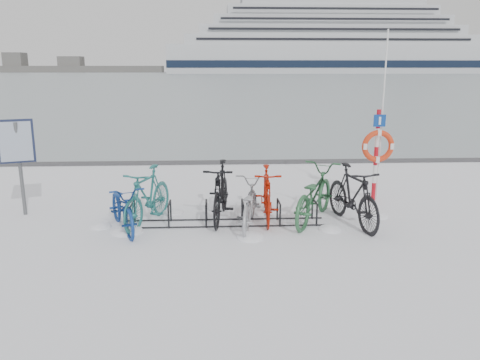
{
  "coord_description": "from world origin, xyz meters",
  "views": [
    {
      "loc": [
        -0.12,
        -8.84,
        3.04
      ],
      "look_at": [
        0.34,
        0.6,
        0.75
      ],
      "focal_mm": 35.0,
      "sensor_mm": 36.0,
      "label": 1
    }
  ],
  "objects_px": {
    "bike_rack": "(224,215)",
    "info_board": "(17,147)",
    "cruise_ferry": "(326,44)",
    "lifebuoy_station": "(378,146)"
  },
  "relations": [
    {
      "from": "info_board",
      "to": "cruise_ferry",
      "type": "bearing_deg",
      "value": 56.59
    },
    {
      "from": "lifebuoy_station",
      "to": "bike_rack",
      "type": "bearing_deg",
      "value": -157.46
    },
    {
      "from": "info_board",
      "to": "lifebuoy_station",
      "type": "relative_size",
      "value": 0.52
    },
    {
      "from": "info_board",
      "to": "lifebuoy_station",
      "type": "xyz_separation_m",
      "value": [
        7.71,
        0.67,
        -0.16
      ]
    },
    {
      "from": "cruise_ferry",
      "to": "lifebuoy_station",
      "type": "bearing_deg",
      "value": -102.55
    },
    {
      "from": "info_board",
      "to": "cruise_ferry",
      "type": "relative_size",
      "value": 0.01
    },
    {
      "from": "cruise_ferry",
      "to": "bike_rack",
      "type": "bearing_deg",
      "value": -103.37
    },
    {
      "from": "lifebuoy_station",
      "to": "info_board",
      "type": "bearing_deg",
      "value": -175.04
    },
    {
      "from": "bike_rack",
      "to": "info_board",
      "type": "relative_size",
      "value": 1.99
    },
    {
      "from": "cruise_ferry",
      "to": "info_board",
      "type": "bearing_deg",
      "value": -104.49
    }
  ]
}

